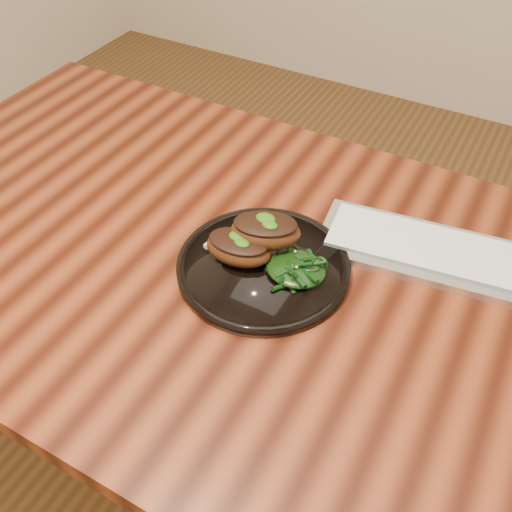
% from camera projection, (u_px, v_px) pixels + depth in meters
% --- Properties ---
extents(desk, '(1.60, 0.80, 0.75)m').
position_uv_depth(desk, '(282.00, 308.00, 0.95)').
color(desk, '#331006').
rests_on(desk, ground).
extents(plate, '(0.27, 0.27, 0.02)m').
position_uv_depth(plate, '(263.00, 266.00, 0.89)').
color(plate, black).
rests_on(plate, desk).
extents(lamb_chop_front, '(0.11, 0.08, 0.05)m').
position_uv_depth(lamb_chop_front, '(238.00, 247.00, 0.88)').
color(lamb_chop_front, '#46210D').
rests_on(lamb_chop_front, plate).
extents(lamb_chop_back, '(0.13, 0.11, 0.05)m').
position_uv_depth(lamb_chop_back, '(265.00, 230.00, 0.88)').
color(lamb_chop_back, '#46210D').
rests_on(lamb_chop_back, plate).
extents(herb_smear, '(0.08, 0.05, 0.01)m').
position_uv_depth(herb_smear, '(262.00, 233.00, 0.94)').
color(herb_smear, '#1C4F08').
rests_on(herb_smear, plate).
extents(greens_heap, '(0.09, 0.09, 0.04)m').
position_uv_depth(greens_heap, '(296.00, 266.00, 0.86)').
color(greens_heap, black).
rests_on(greens_heap, plate).
extents(keyboard, '(0.47, 0.20, 0.02)m').
position_uv_depth(keyboard, '(462.00, 260.00, 0.90)').
color(keyboard, silver).
rests_on(keyboard, desk).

